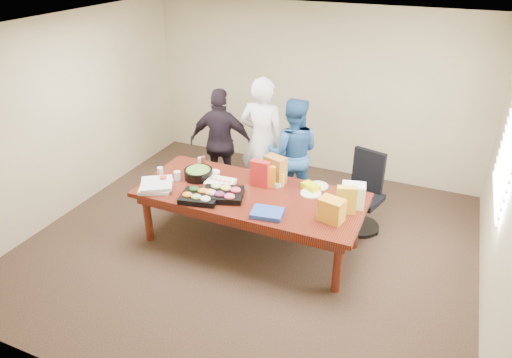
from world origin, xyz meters
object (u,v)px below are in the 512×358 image
at_px(person_center, 262,141).
at_px(salad_bowl, 198,174).
at_px(office_chair, 363,196).
at_px(sheet_cake, 220,183).
at_px(conference_table, 250,219).
at_px(person_right, 292,153).

relative_size(person_center, salad_bowl, 5.07).
bearing_deg(person_center, office_chair, 170.75).
bearing_deg(office_chair, person_center, -173.13).
bearing_deg(sheet_cake, salad_bowl, 166.00).
relative_size(conference_table, salad_bowl, 7.52).
bearing_deg(office_chair, conference_table, -128.20).
xyz_separation_m(office_chair, sheet_cake, (-1.66, -0.87, 0.26)).
xyz_separation_m(conference_table, salad_bowl, (-0.79, 0.10, 0.44)).
bearing_deg(person_center, person_right, -175.10).
distance_m(conference_table, sheet_cake, 0.59).
bearing_deg(person_center, sheet_cake, 83.41).
bearing_deg(conference_table, sheet_cake, 175.41).
xyz_separation_m(person_right, salad_bowl, (-0.92, -1.08, -0.01)).
height_order(conference_table, office_chair, office_chair).
bearing_deg(person_right, salad_bowl, 33.91).
xyz_separation_m(conference_table, person_center, (-0.32, 1.14, 0.57)).
height_order(office_chair, salad_bowl, office_chair).
relative_size(office_chair, person_right, 0.64).
bearing_deg(salad_bowl, person_center, 65.61).
height_order(person_center, person_right, person_center).
distance_m(person_center, sheet_cake, 1.12).
height_order(conference_table, salad_bowl, salad_bowl).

